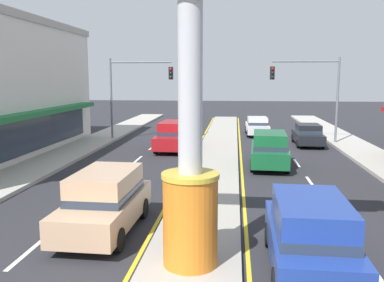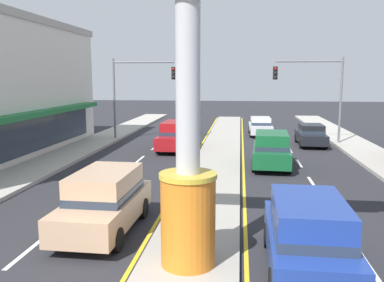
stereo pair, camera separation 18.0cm
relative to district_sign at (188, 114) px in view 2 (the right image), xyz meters
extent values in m
cube|color=#A39E93|center=(0.00, 13.68, -3.85)|extent=(2.58, 52.00, 0.14)
cube|color=#ADA89E|center=(-9.26, 11.68, -3.83)|extent=(2.74, 60.00, 0.18)
cube|color=silver|center=(-4.59, 0.48, -3.92)|extent=(0.14, 2.20, 0.01)
cube|color=silver|center=(-4.59, 4.88, -3.92)|extent=(0.14, 2.20, 0.01)
cube|color=silver|center=(-4.59, 9.28, -3.92)|extent=(0.14, 2.20, 0.01)
cube|color=silver|center=(-4.59, 13.68, -3.92)|extent=(0.14, 2.20, 0.01)
cube|color=silver|center=(-4.59, 18.08, -3.92)|extent=(0.14, 2.20, 0.01)
cube|color=silver|center=(-4.59, 22.48, -3.92)|extent=(0.14, 2.20, 0.01)
cube|color=silver|center=(-4.59, 26.88, -3.92)|extent=(0.14, 2.20, 0.01)
cube|color=silver|center=(4.59, 0.48, -3.92)|extent=(0.14, 2.20, 0.01)
cube|color=silver|center=(4.59, 4.88, -3.92)|extent=(0.14, 2.20, 0.01)
cube|color=silver|center=(4.59, 9.28, -3.92)|extent=(0.14, 2.20, 0.01)
cube|color=silver|center=(4.59, 13.68, -3.92)|extent=(0.14, 2.20, 0.01)
cube|color=silver|center=(4.59, 18.08, -3.92)|extent=(0.14, 2.20, 0.01)
cube|color=silver|center=(4.59, 22.48, -3.92)|extent=(0.14, 2.20, 0.01)
cube|color=silver|center=(4.59, 26.88, -3.92)|extent=(0.14, 2.20, 0.01)
cube|color=yellow|center=(-1.47, 13.68, -3.92)|extent=(0.12, 52.00, 0.01)
cube|color=yellow|center=(1.47, 13.68, -3.92)|extent=(0.12, 52.00, 0.01)
cylinder|color=orange|center=(0.00, 0.00, -2.67)|extent=(1.36, 1.36, 2.23)
cylinder|color=gold|center=(0.00, 0.00, -1.49)|extent=(1.43, 1.43, 0.12)
cylinder|color=#B7B7BC|center=(0.00, 0.00, 0.69)|extent=(0.59, 0.59, 4.48)
cube|color=#1E7038|center=(-10.28, 12.57, -1.18)|extent=(0.90, 17.75, 0.30)
cube|color=#283342|center=(-10.69, 12.57, -2.42)|extent=(0.08, 17.13, 2.00)
cylinder|color=slate|center=(-8.29, 20.99, -0.82)|extent=(0.16, 0.16, 6.20)
cylinder|color=slate|center=(-5.98, 20.99, 1.98)|extent=(4.62, 0.12, 0.12)
cube|color=black|center=(-3.67, 20.83, 1.17)|extent=(0.32, 0.24, 0.92)
sphere|color=red|center=(-3.67, 20.69, 1.47)|extent=(0.17, 0.17, 0.17)
sphere|color=black|center=(-3.67, 20.69, 1.17)|extent=(0.17, 0.17, 0.17)
sphere|color=black|center=(-3.67, 20.69, 0.87)|extent=(0.17, 0.17, 0.17)
cylinder|color=slate|center=(8.29, 20.60, -0.82)|extent=(0.16, 0.16, 6.20)
cylinder|color=slate|center=(5.98, 20.60, 1.98)|extent=(4.62, 0.12, 0.12)
cube|color=black|center=(3.67, 20.44, 1.17)|extent=(0.32, 0.24, 0.92)
sphere|color=red|center=(3.67, 20.30, 1.47)|extent=(0.17, 0.17, 0.17)
sphere|color=black|center=(3.67, 20.30, 1.17)|extent=(0.17, 0.17, 0.17)
sphere|color=black|center=(3.67, 20.30, 0.87)|extent=(0.17, 0.17, 0.17)
cube|color=navy|center=(2.94, 0.22, -3.22)|extent=(1.99, 4.63, 0.80)
cube|color=navy|center=(2.94, 0.04, -2.42)|extent=(1.73, 2.88, 0.80)
cube|color=#283342|center=(2.94, 0.04, -2.70)|extent=(1.76, 2.91, 0.24)
cylinder|color=black|center=(2.09, 1.66, -3.58)|extent=(0.23, 0.68, 0.68)
cylinder|color=black|center=(3.84, 1.63, -3.58)|extent=(0.23, 0.68, 0.68)
cube|color=silver|center=(2.94, 24.95, -3.32)|extent=(1.84, 4.33, 0.66)
cube|color=silver|center=(2.94, 24.78, -2.69)|extent=(1.59, 2.18, 0.60)
cube|color=#283342|center=(2.94, 24.78, -2.87)|extent=(1.63, 2.20, 0.24)
cylinder|color=black|center=(2.11, 26.27, -3.61)|extent=(0.23, 0.62, 0.62)
cylinder|color=black|center=(3.72, 26.30, -3.61)|extent=(0.23, 0.62, 0.62)
cylinder|color=black|center=(2.16, 23.60, -3.61)|extent=(0.23, 0.62, 0.62)
cylinder|color=black|center=(3.78, 23.64, -3.61)|extent=(0.23, 0.62, 0.62)
cube|color=#14562D|center=(2.94, 12.48, -3.22)|extent=(2.13, 4.69, 0.80)
cube|color=#14562D|center=(2.93, 12.29, -2.42)|extent=(1.82, 2.93, 0.80)
cube|color=#283342|center=(2.93, 12.29, -2.70)|extent=(1.86, 2.96, 0.24)
cylinder|color=black|center=(2.14, 13.95, -3.58)|extent=(0.25, 0.69, 0.68)
cylinder|color=black|center=(3.89, 13.85, -3.58)|extent=(0.25, 0.69, 0.68)
cylinder|color=black|center=(1.99, 11.10, -3.58)|extent=(0.25, 0.69, 0.68)
cylinder|color=black|center=(3.74, 11.01, -3.58)|extent=(0.25, 0.69, 0.68)
cube|color=black|center=(6.24, 20.05, -3.32)|extent=(1.81, 4.32, 0.66)
cube|color=black|center=(6.24, 19.87, -2.69)|extent=(1.57, 2.17, 0.60)
cube|color=#283342|center=(6.24, 19.87, -2.87)|extent=(1.61, 2.19, 0.24)
cylinder|color=black|center=(5.45, 21.39, -3.61)|extent=(0.23, 0.62, 0.62)
cylinder|color=black|center=(7.07, 21.37, -3.61)|extent=(0.23, 0.62, 0.62)
cylinder|color=black|center=(5.42, 18.72, -3.61)|extent=(0.23, 0.62, 0.62)
cylinder|color=black|center=(7.03, 18.70, -3.61)|extent=(0.23, 0.62, 0.62)
cube|color=maroon|center=(-2.94, 16.99, -3.22)|extent=(2.07, 4.67, 0.80)
cube|color=maroon|center=(-2.93, 17.17, -2.42)|extent=(1.78, 2.91, 0.80)
cube|color=#283342|center=(-2.93, 17.17, -2.70)|extent=(1.82, 2.94, 0.24)
cylinder|color=black|center=(-2.12, 15.53, -3.58)|extent=(0.25, 0.69, 0.68)
cylinder|color=black|center=(-3.87, 15.60, -3.58)|extent=(0.25, 0.69, 0.68)
cylinder|color=black|center=(-2.01, 18.38, -3.58)|extent=(0.25, 0.69, 0.68)
cylinder|color=black|center=(-3.76, 18.45, -3.58)|extent=(0.25, 0.69, 0.68)
cube|color=tan|center=(-2.94, 2.29, -3.22)|extent=(2.02, 4.65, 0.80)
cube|color=tan|center=(-2.94, 2.48, -2.42)|extent=(1.75, 2.90, 0.80)
cube|color=#283342|center=(-2.94, 2.48, -2.70)|extent=(1.79, 2.93, 0.24)
cylinder|color=black|center=(-2.10, 0.84, -3.58)|extent=(0.24, 0.69, 0.68)
cylinder|color=black|center=(-3.85, 0.89, -3.58)|extent=(0.24, 0.69, 0.68)
cylinder|color=black|center=(-2.03, 3.70, -3.58)|extent=(0.24, 0.69, 0.68)
cylinder|color=black|center=(-3.78, 3.74, -3.58)|extent=(0.24, 0.69, 0.68)
camera|label=1|loc=(1.06, -9.84, 0.88)|focal=38.87mm
camera|label=2|loc=(1.24, -9.82, 0.88)|focal=38.87mm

